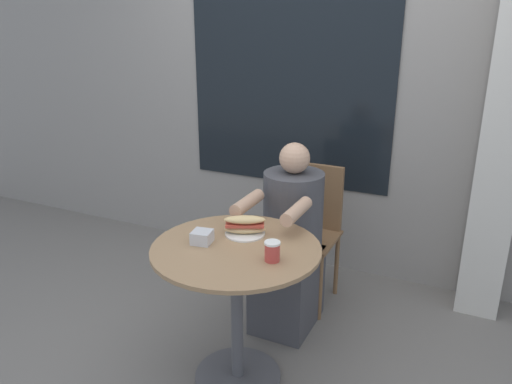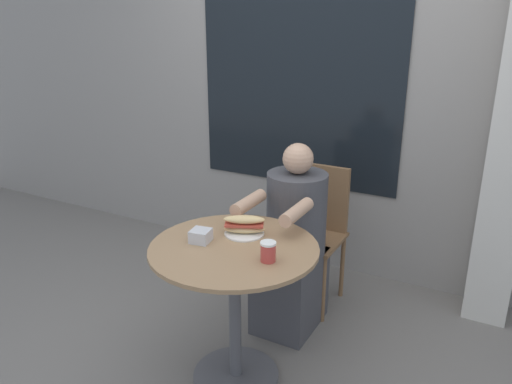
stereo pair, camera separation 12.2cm
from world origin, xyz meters
The scene contains 8 objects.
ground_plane centered at (0.00, 0.00, 0.00)m, with size 8.00×8.00×0.00m, color slate.
storefront_wall centered at (0.00, 1.41, 1.40)m, with size 8.00×0.09×2.80m.
cafe_table centered at (0.00, 0.00, 0.54)m, with size 0.79×0.79×0.73m.
diner_chair centered at (0.04, 0.93, 0.52)m, with size 0.38×0.38×0.87m.
seated_diner centered at (0.04, 0.58, 0.47)m, with size 0.34×0.61×1.09m.
sandwich_on_plate centered at (-0.03, 0.14, 0.78)m, with size 0.21×0.20×0.10m.
drink_cup centered at (0.21, -0.06, 0.78)m, with size 0.07×0.07×0.09m.
napkin_box centered at (-0.16, -0.03, 0.76)m, with size 0.10×0.10×0.06m.
Camera 2 is at (1.09, -1.80, 1.74)m, focal length 35.00 mm.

